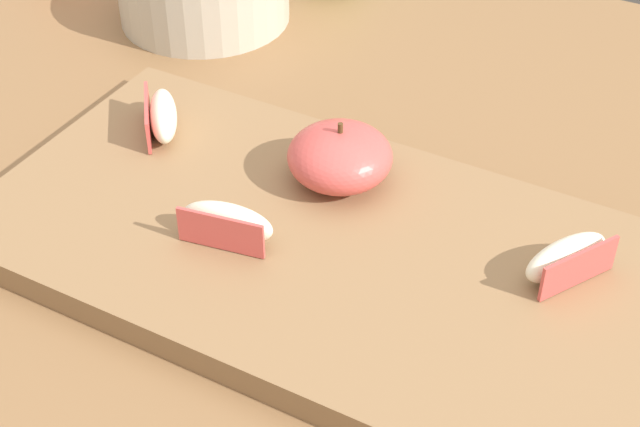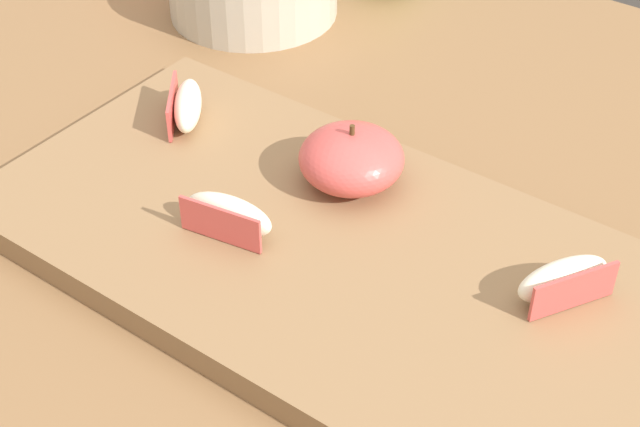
% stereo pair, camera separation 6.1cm
% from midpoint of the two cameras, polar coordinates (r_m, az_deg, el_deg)
% --- Properties ---
extents(dining_table, '(1.24, 0.78, 0.78)m').
position_cam_midpoint_polar(dining_table, '(0.77, -1.88, -5.36)').
color(dining_table, brown).
rests_on(dining_table, ground_plane).
extents(cutting_board, '(0.45, 0.24, 0.02)m').
position_cam_midpoint_polar(cutting_board, '(0.63, -2.77, -2.24)').
color(cutting_board, olive).
rests_on(cutting_board, dining_table).
extents(apple_half_skin_up, '(0.07, 0.07, 0.05)m').
position_cam_midpoint_polar(apple_half_skin_up, '(0.65, -1.46, 3.32)').
color(apple_half_skin_up, '#D14C47').
rests_on(apple_half_skin_up, cutting_board).
extents(apple_wedge_front, '(0.06, 0.03, 0.03)m').
position_cam_midpoint_polar(apple_wedge_front, '(0.61, -8.39, -0.67)').
color(apple_wedge_front, '#F4EACC').
rests_on(apple_wedge_front, cutting_board).
extents(apple_wedge_left, '(0.05, 0.06, 0.03)m').
position_cam_midpoint_polar(apple_wedge_left, '(0.72, -11.81, 5.62)').
color(apple_wedge_left, '#F4EACC').
rests_on(apple_wedge_left, cutting_board).
extents(apple_wedge_right, '(0.05, 0.06, 0.03)m').
position_cam_midpoint_polar(apple_wedge_right, '(0.59, 11.72, -2.76)').
color(apple_wedge_right, '#F4EACC').
rests_on(apple_wedge_right, cutting_board).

